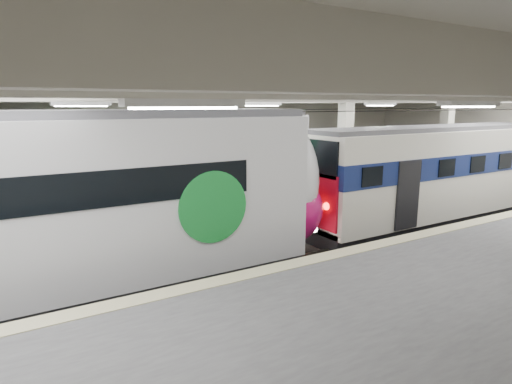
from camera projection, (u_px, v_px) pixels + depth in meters
station_hall at (327, 164)px, 12.41m from camera, size 36.00×24.00×5.75m
modern_emu at (101, 206)px, 11.03m from camera, size 15.07×3.11×4.80m
older_rer at (431, 173)px, 17.62m from camera, size 12.19×2.69×4.08m
far_train at (143, 169)px, 17.01m from camera, size 14.78×3.69×4.65m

